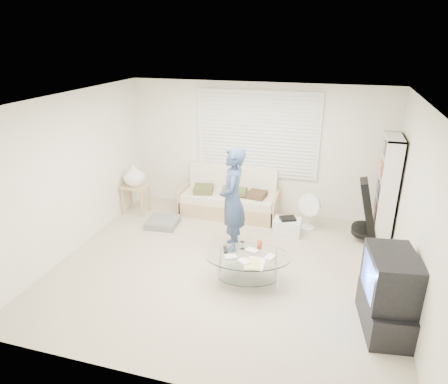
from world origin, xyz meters
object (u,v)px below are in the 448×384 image
(futon_sofa, at_px, (230,200))
(bookshelf, at_px, (386,189))
(coffee_table, at_px, (248,261))
(tv_unit, at_px, (388,293))

(futon_sofa, height_order, bookshelf, bookshelf)
(coffee_table, bearing_deg, bookshelf, 45.99)
(futon_sofa, xyz_separation_m, coffee_table, (0.87, -2.19, 0.06))
(bookshelf, xyz_separation_m, coffee_table, (-1.90, -1.96, -0.54))
(bookshelf, relative_size, coffee_table, 1.37)
(bookshelf, bearing_deg, coffee_table, -134.01)
(futon_sofa, bearing_deg, bookshelf, -4.68)
(tv_unit, relative_size, coffee_table, 0.76)
(bookshelf, height_order, tv_unit, bookshelf)
(tv_unit, distance_m, coffee_table, 1.83)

